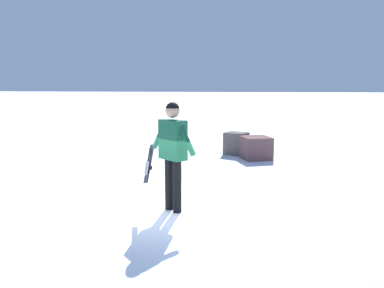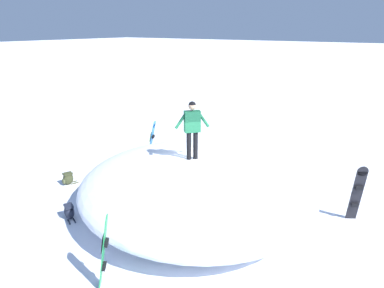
# 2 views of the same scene
# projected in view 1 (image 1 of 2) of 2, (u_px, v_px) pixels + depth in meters

# --- Properties ---
(ground) EXTENTS (240.00, 240.00, 0.00)m
(ground) POSITION_uv_depth(u_px,v_px,m) (182.00, 277.00, 6.92)
(ground) COLOR white
(snow_mound) EXTENTS (10.09, 10.10, 1.34)m
(snow_mound) POSITION_uv_depth(u_px,v_px,m) (189.00, 244.00, 6.70)
(snow_mound) COLOR white
(snow_mound) RESTS_ON ground
(snowboarder_standing) EXTENTS (0.82, 0.76, 1.73)m
(snowboarder_standing) POSITION_uv_depth(u_px,v_px,m) (173.00, 146.00, 6.19)
(snowboarder_standing) COLOR black
(snowboarder_standing) RESTS_ON snow_mound
(snowboard_primary_upright) EXTENTS (0.46, 0.44, 1.69)m
(snowboard_primary_upright) POSITION_uv_depth(u_px,v_px,m) (147.00, 174.00, 10.88)
(snowboard_primary_upright) COLOR black
(snowboard_primary_upright) RESTS_ON ground
(rock_outcrop) EXTENTS (2.23, 2.34, 1.04)m
(rock_outcrop) POSITION_uv_depth(u_px,v_px,m) (248.00, 146.00, 17.81)
(rock_outcrop) COLOR brown
(rock_outcrop) RESTS_ON ground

